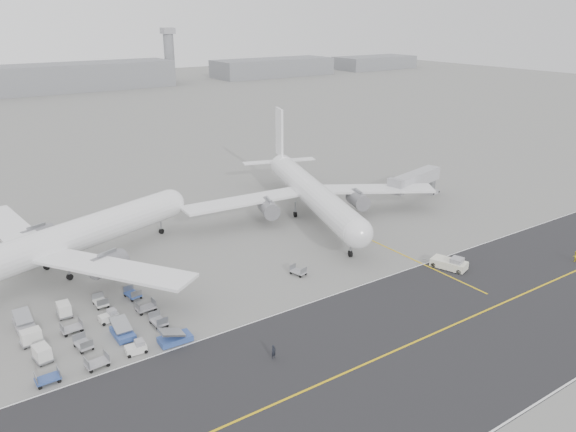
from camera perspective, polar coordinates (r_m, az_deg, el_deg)
ground at (r=80.45m, az=-2.49°, el=-9.46°), size 700.00×700.00×0.00m
taxiway at (r=70.99m, az=9.06°, el=-14.11°), size 220.00×59.00×0.03m
horizon_buildings at (r=328.99m, az=-22.90°, el=11.55°), size 520.00×28.00×28.00m
control_tower at (r=353.08m, az=-11.97°, el=15.78°), size 7.00×7.00×31.25m
airliner_a at (r=95.59m, az=-22.56°, el=-2.55°), size 51.85×50.92×18.67m
airliner_b at (r=114.11m, az=2.30°, el=2.54°), size 51.07×52.09×18.57m
pushback_tug at (r=95.79m, az=16.13°, el=-4.65°), size 4.33×7.47×2.12m
jet_bridge at (r=127.08m, az=12.82°, el=3.54°), size 17.84×7.03×6.66m
gse_cluster at (r=78.74m, az=-18.73°, el=-11.32°), size 23.55×22.75×2.07m
stray_dolly at (r=90.32m, az=1.04°, el=-5.97°), size 2.18×2.85×1.55m
ground_crew_a at (r=69.74m, az=-1.47°, el=-13.64°), size 0.74×0.57×1.82m
ground_crew_b at (r=106.15m, az=27.14°, el=-3.67°), size 1.01×0.85×1.85m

